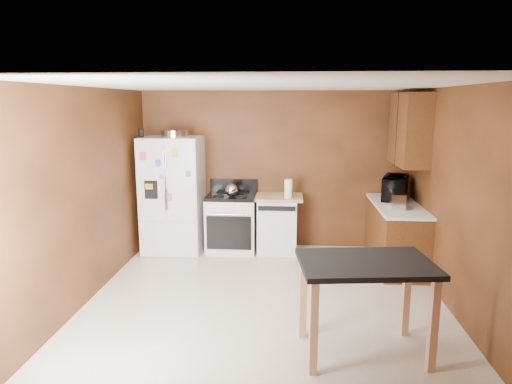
# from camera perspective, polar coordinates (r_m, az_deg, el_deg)

# --- Properties ---
(floor) EXTENTS (4.50, 4.50, 0.00)m
(floor) POSITION_cam_1_polar(r_m,az_deg,el_deg) (5.52, 1.15, -13.74)
(floor) COLOR beige
(floor) RESTS_ON ground
(ceiling) EXTENTS (4.50, 4.50, 0.00)m
(ceiling) POSITION_cam_1_polar(r_m,az_deg,el_deg) (5.00, 1.26, 13.20)
(ceiling) COLOR white
(ceiling) RESTS_ON ground
(wall_back) EXTENTS (4.20, 0.00, 4.20)m
(wall_back) POSITION_cam_1_polar(r_m,az_deg,el_deg) (7.33, 2.17, 2.76)
(wall_back) COLOR brown
(wall_back) RESTS_ON ground
(wall_front) EXTENTS (4.20, 0.00, 4.20)m
(wall_front) POSITION_cam_1_polar(r_m,az_deg,el_deg) (2.96, -1.23, -10.14)
(wall_front) COLOR brown
(wall_front) RESTS_ON ground
(wall_left) EXTENTS (0.00, 4.50, 4.50)m
(wall_left) POSITION_cam_1_polar(r_m,az_deg,el_deg) (5.63, -20.66, -0.54)
(wall_left) COLOR brown
(wall_left) RESTS_ON ground
(wall_right) EXTENTS (0.00, 4.50, 4.50)m
(wall_right) POSITION_cam_1_polar(r_m,az_deg,el_deg) (5.43, 23.94, -1.21)
(wall_right) COLOR brown
(wall_right) RESTS_ON ground
(roasting_pan) EXTENTS (0.42, 0.42, 0.10)m
(roasting_pan) POSITION_cam_1_polar(r_m,az_deg,el_deg) (7.08, -10.12, 7.21)
(roasting_pan) COLOR silver
(roasting_pan) RESTS_ON refrigerator
(pen_cup) EXTENTS (0.08, 0.08, 0.12)m
(pen_cup) POSITION_cam_1_polar(r_m,az_deg,el_deg) (7.10, -14.15, 7.12)
(pen_cup) COLOR black
(pen_cup) RESTS_ON refrigerator
(kettle) EXTENTS (0.20, 0.20, 0.20)m
(kettle) POSITION_cam_1_polar(r_m,az_deg,el_deg) (6.97, -3.08, 0.22)
(kettle) COLOR silver
(kettle) RESTS_ON gas_range
(paper_towel) EXTENTS (0.12, 0.12, 0.28)m
(paper_towel) POSITION_cam_1_polar(r_m,az_deg,el_deg) (6.93, 4.07, 0.41)
(paper_towel) COLOR white
(paper_towel) RESTS_ON dishwasher
(green_canister) EXTENTS (0.11, 0.11, 0.10)m
(green_canister) POSITION_cam_1_polar(r_m,az_deg,el_deg) (7.11, 4.29, -0.06)
(green_canister) COLOR green
(green_canister) RESTS_ON dishwasher
(toaster) EXTENTS (0.20, 0.30, 0.21)m
(toaster) POSITION_cam_1_polar(r_m,az_deg,el_deg) (6.49, 17.31, -1.06)
(toaster) COLOR silver
(toaster) RESTS_ON right_cabinets
(microwave) EXTENTS (0.57, 0.68, 0.32)m
(microwave) POSITION_cam_1_polar(r_m,az_deg,el_deg) (7.05, 16.98, 0.39)
(microwave) COLOR black
(microwave) RESTS_ON right_cabinets
(refrigerator) EXTENTS (0.90, 0.80, 1.80)m
(refrigerator) POSITION_cam_1_polar(r_m,az_deg,el_deg) (7.24, -10.33, -0.33)
(refrigerator) COLOR white
(refrigerator) RESTS_ON ground
(gas_range) EXTENTS (0.76, 0.68, 1.10)m
(gas_range) POSITION_cam_1_polar(r_m,az_deg,el_deg) (7.22, -3.07, -3.76)
(gas_range) COLOR white
(gas_range) RESTS_ON ground
(dishwasher) EXTENTS (0.78, 0.63, 0.89)m
(dishwasher) POSITION_cam_1_polar(r_m,az_deg,el_deg) (7.19, 2.67, -3.90)
(dishwasher) COLOR white
(dishwasher) RESTS_ON ground
(right_cabinets) EXTENTS (0.63, 1.58, 2.45)m
(right_cabinets) POSITION_cam_1_polar(r_m,az_deg,el_deg) (6.81, 17.54, -1.34)
(right_cabinets) COLOR #5C3019
(right_cabinets) RESTS_ON ground
(island) EXTENTS (1.28, 0.93, 0.91)m
(island) POSITION_cam_1_polar(r_m,az_deg,el_deg) (4.35, 13.50, -10.17)
(island) COLOR black
(island) RESTS_ON ground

